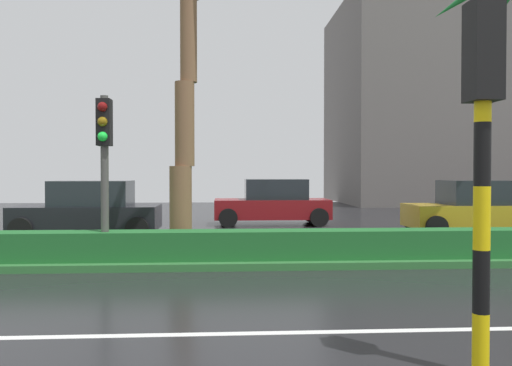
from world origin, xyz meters
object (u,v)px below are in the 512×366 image
Objects in this scene: car_in_traffic_fourth at (273,203)px; traffic_signal_foreground at (482,114)px; car_in_traffic_fifth at (477,209)px; traffic_signal_median_right at (104,147)px; car_in_traffic_third at (89,210)px.

traffic_signal_foreground is at bearing 92.53° from car_in_traffic_fourth.
traffic_signal_foreground is 12.60m from car_in_traffic_fifth.
car_in_traffic_fourth is (4.29, 8.72, -1.67)m from traffic_signal_median_right.
car_in_traffic_fourth is 7.12m from car_in_traffic_fifth.
car_in_traffic_third is 6.88m from car_in_traffic_fourth.
car_in_traffic_third is at bearing -59.59° from traffic_signal_foreground.
traffic_signal_median_right is at bearing -50.45° from traffic_signal_foreground.
car_in_traffic_fifth is (5.55, 11.19, -1.71)m from traffic_signal_foreground.
car_in_traffic_fifth is at bearing 150.50° from car_in_traffic_fourth.
car_in_traffic_third is (-1.67, 5.28, -1.67)m from traffic_signal_median_right.
traffic_signal_median_right is 7.75m from traffic_signal_foreground.
traffic_signal_median_right is at bearing 63.81° from car_in_traffic_fourth.
car_in_traffic_fourth is at bearing -87.47° from traffic_signal_foreground.
car_in_traffic_fourth and car_in_traffic_fifth have the same top height.
traffic_signal_median_right reaches higher than car_in_traffic_fourth.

